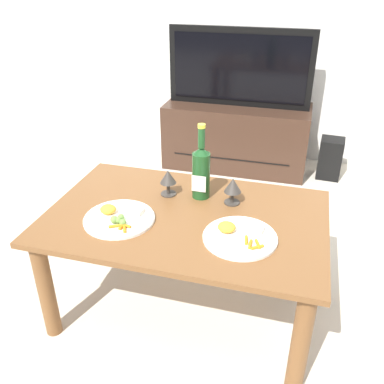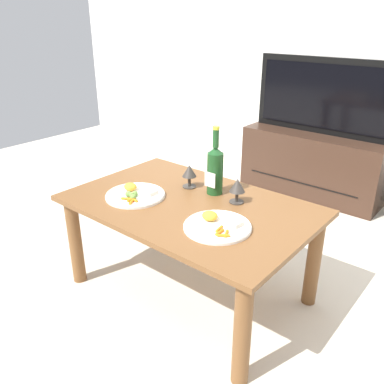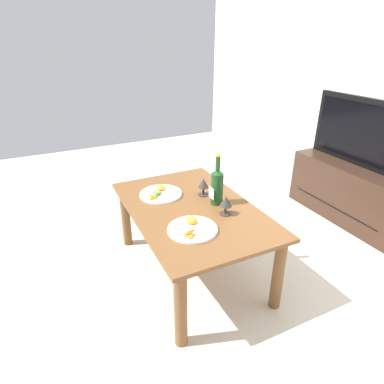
{
  "view_description": "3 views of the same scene",
  "coord_description": "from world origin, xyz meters",
  "px_view_note": "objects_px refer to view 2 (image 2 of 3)",
  "views": [
    {
      "loc": [
        0.44,
        -1.47,
        1.47
      ],
      "look_at": [
        0.02,
        0.03,
        0.62
      ],
      "focal_mm": 39.23,
      "sensor_mm": 36.0,
      "label": 1
    },
    {
      "loc": [
        1.14,
        -1.36,
        1.36
      ],
      "look_at": [
        0.0,
        0.02,
        0.57
      ],
      "focal_mm": 37.77,
      "sensor_mm": 36.0,
      "label": 2
    },
    {
      "loc": [
        1.71,
        -0.82,
        1.54
      ],
      "look_at": [
        -0.04,
        0.02,
        0.61
      ],
      "focal_mm": 30.73,
      "sensor_mm": 36.0,
      "label": 3
    }
  ],
  "objects_px": {
    "dining_table": "(189,219)",
    "tv_stand": "(315,163)",
    "dinner_plate_right": "(217,225)",
    "dinner_plate_left": "(135,194)",
    "wine_bottle": "(215,168)",
    "goblet_left": "(189,172)",
    "tv_screen": "(323,96)",
    "goblet_right": "(237,187)"
  },
  "relations": [
    {
      "from": "tv_screen",
      "to": "tv_stand",
      "type": "bearing_deg",
      "value": 90.0
    },
    {
      "from": "dining_table",
      "to": "goblet_left",
      "type": "distance_m",
      "value": 0.26
    },
    {
      "from": "dining_table",
      "to": "dinner_plate_right",
      "type": "height_order",
      "value": "dinner_plate_right"
    },
    {
      "from": "dining_table",
      "to": "dinner_plate_left",
      "type": "bearing_deg",
      "value": -155.67
    },
    {
      "from": "wine_bottle",
      "to": "goblet_left",
      "type": "relative_size",
      "value": 2.83
    },
    {
      "from": "tv_stand",
      "to": "tv_screen",
      "type": "distance_m",
      "value": 0.54
    },
    {
      "from": "dinner_plate_left",
      "to": "dinner_plate_right",
      "type": "bearing_deg",
      "value": 0.29
    },
    {
      "from": "wine_bottle",
      "to": "dining_table",
      "type": "bearing_deg",
      "value": -97.4
    },
    {
      "from": "dinner_plate_right",
      "to": "tv_screen",
      "type": "bearing_deg",
      "value": 100.23
    },
    {
      "from": "goblet_left",
      "to": "tv_screen",
      "type": "bearing_deg",
      "value": 87.67
    },
    {
      "from": "wine_bottle",
      "to": "goblet_right",
      "type": "xyz_separation_m",
      "value": [
        0.15,
        -0.02,
        -0.05
      ]
    },
    {
      "from": "tv_screen",
      "to": "dinner_plate_left",
      "type": "bearing_deg",
      "value": -96.14
    },
    {
      "from": "tv_screen",
      "to": "dinner_plate_right",
      "type": "distance_m",
      "value": 1.82
    },
    {
      "from": "tv_stand",
      "to": "dinner_plate_left",
      "type": "height_order",
      "value": "dinner_plate_left"
    },
    {
      "from": "goblet_right",
      "to": "dinner_plate_right",
      "type": "height_order",
      "value": "goblet_right"
    },
    {
      "from": "dining_table",
      "to": "tv_stand",
      "type": "distance_m",
      "value": 1.67
    },
    {
      "from": "dining_table",
      "to": "tv_screen",
      "type": "xyz_separation_m",
      "value": [
        -0.07,
        1.66,
        0.36
      ]
    },
    {
      "from": "goblet_right",
      "to": "dinner_plate_right",
      "type": "xyz_separation_m",
      "value": [
        0.08,
        -0.27,
        -0.07
      ]
    },
    {
      "from": "goblet_left",
      "to": "tv_stand",
      "type": "bearing_deg",
      "value": 87.67
    },
    {
      "from": "goblet_right",
      "to": "dinner_plate_right",
      "type": "distance_m",
      "value": 0.29
    },
    {
      "from": "dining_table",
      "to": "dinner_plate_left",
      "type": "height_order",
      "value": "dinner_plate_left"
    },
    {
      "from": "tv_stand",
      "to": "wine_bottle",
      "type": "relative_size",
      "value": 3.18
    },
    {
      "from": "wine_bottle",
      "to": "dinner_plate_right",
      "type": "distance_m",
      "value": 0.39
    },
    {
      "from": "dinner_plate_left",
      "to": "wine_bottle",
      "type": "bearing_deg",
      "value": 46.02
    },
    {
      "from": "dinner_plate_left",
      "to": "dining_table",
      "type": "bearing_deg",
      "value": 24.33
    },
    {
      "from": "wine_bottle",
      "to": "dinner_plate_right",
      "type": "height_order",
      "value": "wine_bottle"
    },
    {
      "from": "tv_screen",
      "to": "wine_bottle",
      "type": "distance_m",
      "value": 1.49
    },
    {
      "from": "wine_bottle",
      "to": "goblet_right",
      "type": "height_order",
      "value": "wine_bottle"
    },
    {
      "from": "dining_table",
      "to": "tv_stand",
      "type": "relative_size",
      "value": 1.07
    },
    {
      "from": "goblet_right",
      "to": "dinner_plate_right",
      "type": "bearing_deg",
      "value": -73.24
    },
    {
      "from": "goblet_left",
      "to": "dining_table",
      "type": "bearing_deg",
      "value": -49.99
    },
    {
      "from": "goblet_right",
      "to": "goblet_left",
      "type": "bearing_deg",
      "value": -180.0
    },
    {
      "from": "tv_stand",
      "to": "dinner_plate_right",
      "type": "xyz_separation_m",
      "value": [
        0.32,
        -1.77,
        0.28
      ]
    },
    {
      "from": "dinner_plate_left",
      "to": "tv_screen",
      "type": "bearing_deg",
      "value": 83.86
    },
    {
      "from": "dinner_plate_right",
      "to": "tv_stand",
      "type": "bearing_deg",
      "value": 100.22
    },
    {
      "from": "tv_screen",
      "to": "goblet_right",
      "type": "relative_size",
      "value": 8.66
    },
    {
      "from": "dining_table",
      "to": "tv_screen",
      "type": "bearing_deg",
      "value": 92.3
    },
    {
      "from": "tv_stand",
      "to": "goblet_right",
      "type": "xyz_separation_m",
      "value": [
        0.24,
        -1.51,
        0.35
      ]
    },
    {
      "from": "dinner_plate_left",
      "to": "dinner_plate_right",
      "type": "relative_size",
      "value": 1.02
    },
    {
      "from": "dining_table",
      "to": "dinner_plate_left",
      "type": "relative_size",
      "value": 3.99
    },
    {
      "from": "dinner_plate_right",
      "to": "dining_table",
      "type": "bearing_deg",
      "value": 155.79
    },
    {
      "from": "dining_table",
      "to": "goblet_right",
      "type": "xyz_separation_m",
      "value": [
        0.17,
        0.15,
        0.17
      ]
    }
  ]
}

